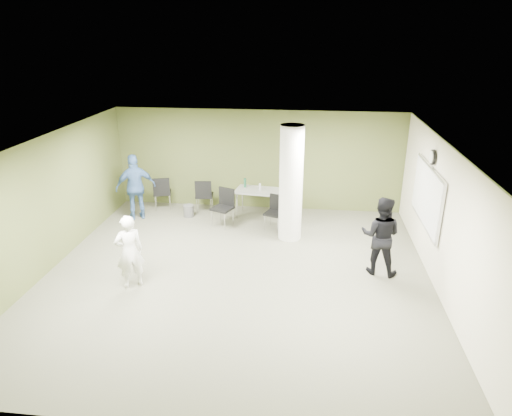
# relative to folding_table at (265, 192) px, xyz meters

# --- Properties ---
(floor) EXTENTS (8.00, 8.00, 0.00)m
(floor) POSITION_rel_folding_table_xyz_m (-0.28, -3.23, -0.73)
(floor) COLOR #545543
(floor) RESTS_ON ground
(ceiling) EXTENTS (8.00, 8.00, 0.00)m
(ceiling) POSITION_rel_folding_table_xyz_m (-0.28, -3.23, 2.07)
(ceiling) COLOR white
(ceiling) RESTS_ON wall_back
(wall_back) EXTENTS (8.00, 2.80, 0.02)m
(wall_back) POSITION_rel_folding_table_xyz_m (-0.28, 0.77, 0.67)
(wall_back) COLOR #535C2B
(wall_back) RESTS_ON floor
(wall_left) EXTENTS (0.02, 8.00, 2.80)m
(wall_left) POSITION_rel_folding_table_xyz_m (-4.28, -3.23, 0.67)
(wall_left) COLOR #535C2B
(wall_left) RESTS_ON floor
(wall_right_cream) EXTENTS (0.02, 8.00, 2.80)m
(wall_right_cream) POSITION_rel_folding_table_xyz_m (3.72, -3.23, 0.67)
(wall_right_cream) COLOR beige
(wall_right_cream) RESTS_ON floor
(column) EXTENTS (0.56, 0.56, 2.80)m
(column) POSITION_rel_folding_table_xyz_m (0.72, -1.23, 0.67)
(column) COLOR silver
(column) RESTS_ON floor
(whiteboard) EXTENTS (0.05, 2.30, 1.30)m
(whiteboard) POSITION_rel_folding_table_xyz_m (3.64, -2.03, 0.77)
(whiteboard) COLOR silver
(whiteboard) RESTS_ON wall_right_cream
(wall_clock) EXTENTS (0.06, 0.32, 0.32)m
(wall_clock) POSITION_rel_folding_table_xyz_m (3.65, -2.03, 1.62)
(wall_clock) COLOR black
(wall_clock) RESTS_ON wall_right_cream
(folding_table) EXTENTS (1.71, 0.91, 1.03)m
(folding_table) POSITION_rel_folding_table_xyz_m (0.00, 0.00, 0.00)
(folding_table) COLOR gray
(folding_table) RESTS_ON floor
(wastebasket) EXTENTS (0.28, 0.28, 0.33)m
(wastebasket) POSITION_rel_folding_table_xyz_m (-2.10, -0.19, -0.56)
(wastebasket) COLOR #4C4C4C
(wastebasket) RESTS_ON floor
(chair_back_left) EXTENTS (0.59, 0.59, 0.97)m
(chair_back_left) POSITION_rel_folding_table_xyz_m (-2.97, 0.27, -0.16)
(chair_back_left) COLOR black
(chair_back_left) RESTS_ON floor
(chair_back_right) EXTENTS (0.52, 0.52, 0.95)m
(chair_back_right) POSITION_rel_folding_table_xyz_m (-1.74, 0.20, -0.17)
(chair_back_right) COLOR black
(chair_back_right) RESTS_ON floor
(chair_table_left) EXTENTS (0.64, 0.64, 0.98)m
(chair_table_left) POSITION_rel_folding_table_xyz_m (-1.02, -0.60, -0.16)
(chair_table_left) COLOR black
(chair_table_left) RESTS_ON floor
(chair_table_right) EXTENTS (0.56, 0.56, 0.87)m
(chair_table_right) POSITION_rel_folding_table_xyz_m (0.32, -0.66, -0.22)
(chair_table_right) COLOR black
(chair_table_right) RESTS_ON floor
(woman_white) EXTENTS (0.66, 0.61, 1.52)m
(woman_white) POSITION_rel_folding_table_xyz_m (-2.29, -3.89, 0.03)
(woman_white) COLOR white
(woman_white) RESTS_ON floor
(man_black) EXTENTS (0.95, 0.83, 1.69)m
(man_black) POSITION_rel_folding_table_xyz_m (2.65, -2.75, 0.12)
(man_black) COLOR black
(man_black) RESTS_ON floor
(man_blue) EXTENTS (1.13, 0.88, 1.79)m
(man_blue) POSITION_rel_folding_table_xyz_m (-3.43, -0.47, 0.17)
(man_blue) COLOR #3A5D91
(man_blue) RESTS_ON floor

